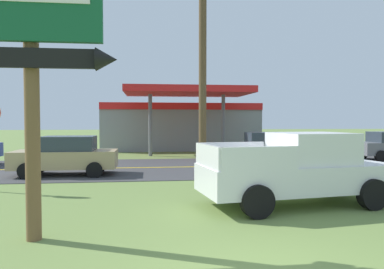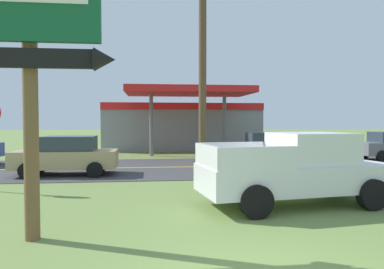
{
  "view_description": "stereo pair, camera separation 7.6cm",
  "coord_description": "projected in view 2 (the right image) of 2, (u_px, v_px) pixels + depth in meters",
  "views": [
    {
      "loc": [
        -1.56,
        -4.93,
        2.29
      ],
      "look_at": [
        0.0,
        8.0,
        1.8
      ],
      "focal_mm": 34.65,
      "sensor_mm": 36.0,
      "label": 1
    },
    {
      "loc": [
        -1.48,
        -4.94,
        2.29
      ],
      "look_at": [
        0.0,
        8.0,
        1.8
      ],
      "focal_mm": 34.65,
      "sensor_mm": 36.0,
      "label": 2
    }
  ],
  "objects": [
    {
      "name": "road_asphalt",
      "position": [
        180.0,
        167.0,
        18.06
      ],
      "size": [
        140.0,
        8.0,
        0.02
      ],
      "primitive_type": "cube",
      "color": "#3D3D3F",
      "rests_on": "ground"
    },
    {
      "name": "road_centre_line",
      "position": [
        180.0,
        167.0,
        18.06
      ],
      "size": [
        126.0,
        0.2,
        0.01
      ],
      "primitive_type": "cube",
      "color": "gold",
      "rests_on": "road_asphalt"
    },
    {
      "name": "motel_sign",
      "position": [
        31.0,
        22.0,
        6.84
      ],
      "size": [
        2.96,
        0.54,
        6.08
      ],
      "color": "brown",
      "rests_on": "ground"
    },
    {
      "name": "utility_pole",
      "position": [
        203.0,
        51.0,
        12.47
      ],
      "size": [
        1.73,
        0.26,
        8.72
      ],
      "color": "brown",
      "rests_on": "ground"
    },
    {
      "name": "gas_station",
      "position": [
        181.0,
        125.0,
        29.77
      ],
      "size": [
        12.0,
        11.5,
        4.4
      ],
      "color": "gray",
      "rests_on": "ground"
    },
    {
      "name": "pickup_white_parked_on_lawn",
      "position": [
        298.0,
        170.0,
        9.99
      ],
      "size": [
        5.43,
        2.8,
        1.96
      ],
      "color": "silver",
      "rests_on": "ground"
    },
    {
      "name": "car_silver_near_lane",
      "position": [
        269.0,
        147.0,
        20.6
      ],
      "size": [
        4.2,
        2.0,
        1.64
      ],
      "color": "#A8AAAF",
      "rests_on": "ground"
    },
    {
      "name": "car_tan_mid_lane",
      "position": [
        67.0,
        155.0,
        15.49
      ],
      "size": [
        4.2,
        2.0,
        1.64
      ],
      "color": "tan",
      "rests_on": "ground"
    }
  ]
}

